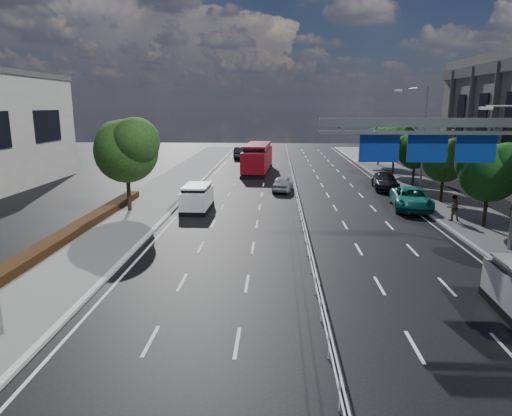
{
  "coord_description": "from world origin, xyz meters",
  "views": [
    {
      "loc": [
        -1.61,
        -13.24,
        7.41
      ],
      "look_at": [
        -2.59,
        9.04,
        2.4
      ],
      "focal_mm": 32.0,
      "sensor_mm": 36.0,
      "label": 1
    }
  ],
  "objects_px": {
    "white_minivan": "(197,198)",
    "near_car_silver": "(283,183)",
    "red_bus": "(258,158)",
    "pedestrian_b": "(453,208)",
    "parked_car_teal": "(411,199)",
    "parked_car_dark": "(385,181)",
    "overhead_gantry": "(444,143)",
    "near_car_dark": "(241,153)"
  },
  "relations": [
    {
      "from": "white_minivan",
      "to": "red_bus",
      "type": "bearing_deg",
      "value": 80.29
    },
    {
      "from": "near_car_silver",
      "to": "parked_car_dark",
      "type": "height_order",
      "value": "parked_car_dark"
    },
    {
      "from": "parked_car_dark",
      "to": "near_car_dark",
      "type": "bearing_deg",
      "value": 127.74
    },
    {
      "from": "near_car_dark",
      "to": "parked_car_dark",
      "type": "bearing_deg",
      "value": 122.38
    },
    {
      "from": "overhead_gantry",
      "to": "red_bus",
      "type": "xyz_separation_m",
      "value": [
        -10.46,
        28.29,
        -3.92
      ]
    },
    {
      "from": "parked_car_teal",
      "to": "pedestrian_b",
      "type": "bearing_deg",
      "value": -61.5
    },
    {
      "from": "pedestrian_b",
      "to": "parked_car_dark",
      "type": "bearing_deg",
      "value": -82.68
    },
    {
      "from": "overhead_gantry",
      "to": "parked_car_teal",
      "type": "bearing_deg",
      "value": 81.02
    },
    {
      "from": "red_bus",
      "to": "parked_car_dark",
      "type": "height_order",
      "value": "red_bus"
    },
    {
      "from": "overhead_gantry",
      "to": "white_minivan",
      "type": "distance_m",
      "value": 17.22
    },
    {
      "from": "near_car_dark",
      "to": "parked_car_teal",
      "type": "xyz_separation_m",
      "value": [
        14.9,
        -31.94,
        -0.07
      ]
    },
    {
      "from": "white_minivan",
      "to": "pedestrian_b",
      "type": "xyz_separation_m",
      "value": [
        17.15,
        -2.86,
        0.06
      ]
    },
    {
      "from": "red_bus",
      "to": "parked_car_dark",
      "type": "distance_m",
      "value": 15.82
    },
    {
      "from": "red_bus",
      "to": "near_car_dark",
      "type": "height_order",
      "value": "red_bus"
    },
    {
      "from": "white_minivan",
      "to": "parked_car_dark",
      "type": "distance_m",
      "value": 18.13
    },
    {
      "from": "near_car_silver",
      "to": "parked_car_dark",
      "type": "bearing_deg",
      "value": -164.05
    },
    {
      "from": "parked_car_dark",
      "to": "parked_car_teal",
      "type": "bearing_deg",
      "value": -84.33
    },
    {
      "from": "near_car_silver",
      "to": "pedestrian_b",
      "type": "distance_m",
      "value": 15.27
    },
    {
      "from": "near_car_silver",
      "to": "parked_car_teal",
      "type": "xyz_separation_m",
      "value": [
        9.3,
        -6.81,
        0.09
      ]
    },
    {
      "from": "overhead_gantry",
      "to": "white_minivan",
      "type": "xyz_separation_m",
      "value": [
        -14.04,
        8.8,
        -4.69
      ]
    },
    {
      "from": "overhead_gantry",
      "to": "white_minivan",
      "type": "relative_size",
      "value": 2.38
    },
    {
      "from": "near_car_dark",
      "to": "pedestrian_b",
      "type": "bearing_deg",
      "value": 114.94
    },
    {
      "from": "parked_car_dark",
      "to": "pedestrian_b",
      "type": "distance_m",
      "value": 12.2
    },
    {
      "from": "white_minivan",
      "to": "red_bus",
      "type": "xyz_separation_m",
      "value": [
        3.58,
        19.49,
        0.77
      ]
    },
    {
      "from": "parked_car_dark",
      "to": "overhead_gantry",
      "type": "bearing_deg",
      "value": -89.28
    },
    {
      "from": "near_car_silver",
      "to": "parked_car_dark",
      "type": "xyz_separation_m",
      "value": [
        9.3,
        1.35,
        0.06
      ]
    },
    {
      "from": "near_car_silver",
      "to": "overhead_gantry",
      "type": "bearing_deg",
      "value": 122.57
    },
    {
      "from": "overhead_gantry",
      "to": "red_bus",
      "type": "bearing_deg",
      "value": 110.29
    },
    {
      "from": "parked_car_teal",
      "to": "parked_car_dark",
      "type": "relative_size",
      "value": 1.09
    },
    {
      "from": "white_minivan",
      "to": "near_car_silver",
      "type": "distance_m",
      "value": 10.09
    },
    {
      "from": "red_bus",
      "to": "pedestrian_b",
      "type": "distance_m",
      "value": 26.16
    },
    {
      "from": "red_bus",
      "to": "pedestrian_b",
      "type": "xyz_separation_m",
      "value": [
        13.57,
        -22.35,
        -0.71
      ]
    },
    {
      "from": "overhead_gantry",
      "to": "near_car_silver",
      "type": "bearing_deg",
      "value": 114.89
    },
    {
      "from": "near_car_silver",
      "to": "parked_car_teal",
      "type": "bearing_deg",
      "value": 151.45
    },
    {
      "from": "near_car_silver",
      "to": "pedestrian_b",
      "type": "height_order",
      "value": "pedestrian_b"
    },
    {
      "from": "overhead_gantry",
      "to": "parked_car_dark",
      "type": "relative_size",
      "value": 2.0
    },
    {
      "from": "parked_car_teal",
      "to": "parked_car_dark",
      "type": "bearing_deg",
      "value": 96.97
    },
    {
      "from": "near_car_dark",
      "to": "pedestrian_b",
      "type": "height_order",
      "value": "pedestrian_b"
    },
    {
      "from": "near_car_silver",
      "to": "near_car_dark",
      "type": "distance_m",
      "value": 25.75
    },
    {
      "from": "overhead_gantry",
      "to": "parked_car_dark",
      "type": "xyz_separation_m",
      "value": [
        1.56,
        18.04,
        -4.86
      ]
    },
    {
      "from": "overhead_gantry",
      "to": "near_car_dark",
      "type": "xyz_separation_m",
      "value": [
        -13.34,
        41.81,
        -4.76
      ]
    },
    {
      "from": "white_minivan",
      "to": "parked_car_teal",
      "type": "distance_m",
      "value": 15.63
    }
  ]
}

